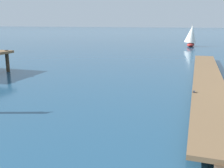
# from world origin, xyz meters

# --- Properties ---
(floating_dock) EXTENTS (2.41, 22.82, 0.53)m
(floating_dock) POSITION_xyz_m (6.52, 17.56, 0.36)
(floating_dock) COLOR brown
(floating_dock) RESTS_ON ground
(distant_sailboat) EXTENTS (2.26, 3.79, 3.80)m
(distant_sailboat) POSITION_xyz_m (3.99, 44.58, 1.68)
(distant_sailboat) COLOR #AD2823
(distant_sailboat) RESTS_ON ground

